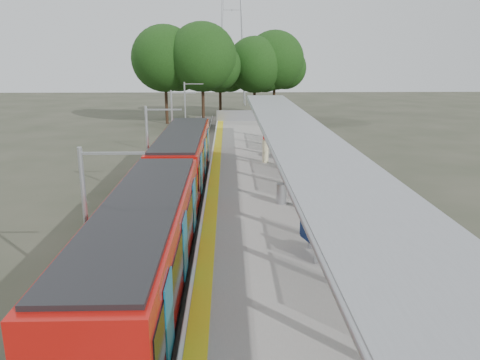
% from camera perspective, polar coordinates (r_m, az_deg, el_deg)
% --- Properties ---
extents(trackbed, '(3.00, 70.00, 0.24)m').
position_cam_1_polar(trackbed, '(28.58, -7.01, -1.43)').
color(trackbed, '#59544C').
rests_on(trackbed, ground).
extents(platform, '(6.00, 50.00, 1.00)m').
position_cam_1_polar(platform, '(28.38, 2.04, -0.64)').
color(platform, gray).
rests_on(platform, ground).
extents(tactile_strip, '(0.60, 50.00, 0.02)m').
position_cam_1_polar(tactile_strip, '(28.21, -3.12, 0.33)').
color(tactile_strip, yellow).
rests_on(tactile_strip, platform).
extents(end_fence, '(6.00, 0.10, 1.20)m').
position_cam_1_polar(end_fence, '(52.67, 0.42, 7.86)').
color(end_fence, '#9EA0A5').
rests_on(end_fence, platform).
extents(train, '(2.74, 27.60, 3.62)m').
position_cam_1_polar(train, '(22.35, -8.58, -0.99)').
color(train, black).
rests_on(train, ground).
extents(canopy, '(3.27, 38.00, 3.66)m').
position_cam_1_polar(canopy, '(24.03, 6.52, 5.45)').
color(canopy, '#9EA0A5').
rests_on(canopy, platform).
extents(tree_cluster, '(21.29, 15.05, 11.94)m').
position_cam_1_polar(tree_cluster, '(59.67, -2.26, 14.30)').
color(tree_cluster, '#382316').
rests_on(tree_cluster, ground).
extents(catenary_masts, '(2.08, 48.16, 5.40)m').
position_cam_1_polar(catenary_masts, '(27.18, -11.00, 3.62)').
color(catenary_masts, '#9EA0A5').
rests_on(catenary_masts, ground).
extents(bench_near, '(1.03, 1.75, 1.15)m').
position_cam_1_polar(bench_near, '(17.43, 9.04, -7.23)').
color(bench_near, navy).
rests_on(bench_near, platform).
extents(bench_mid, '(0.77, 1.78, 1.18)m').
position_cam_1_polar(bench_mid, '(30.15, 6.79, 2.39)').
color(bench_mid, navy).
rests_on(bench_mid, platform).
extents(bench_far, '(0.53, 1.43, 0.96)m').
position_cam_1_polar(bench_far, '(33.81, 4.68, 3.62)').
color(bench_far, navy).
rests_on(bench_far, platform).
extents(info_pillar_far, '(0.42, 0.42, 1.86)m').
position_cam_1_polar(info_pillar_far, '(32.11, 3.12, 3.59)').
color(info_pillar_far, beige).
rests_on(info_pillar_far, platform).
extents(litter_bin, '(0.61, 0.61, 1.01)m').
position_cam_1_polar(litter_bin, '(23.22, 5.06, -1.68)').
color(litter_bin, '#9EA0A5').
rests_on(litter_bin, platform).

